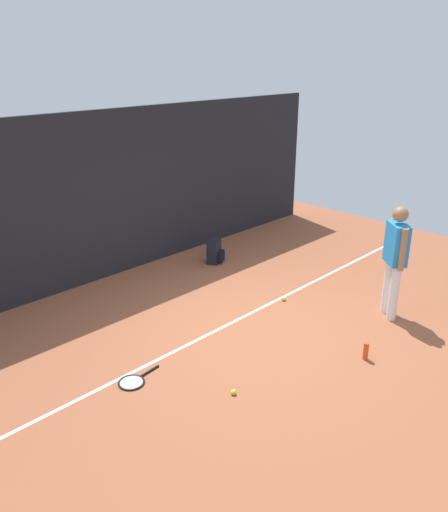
% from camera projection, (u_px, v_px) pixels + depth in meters
% --- Properties ---
extents(ground_plane, '(12.00, 12.00, 0.00)m').
position_uv_depth(ground_plane, '(244.00, 327.00, 7.45)').
color(ground_plane, '#9E5638').
extents(back_fence, '(10.00, 0.10, 2.86)m').
position_uv_depth(back_fence, '(117.00, 194.00, 8.88)').
color(back_fence, black).
rests_on(back_fence, ground).
extents(court_line, '(9.00, 0.05, 0.00)m').
position_uv_depth(court_line, '(233.00, 322.00, 7.59)').
color(court_line, white).
rests_on(court_line, ground).
extents(tennis_player, '(0.43, 0.45, 1.70)m').
position_uv_depth(tennis_player, '(395.00, 256.00, 7.44)').
color(tennis_player, white).
rests_on(tennis_player, ground).
extents(tennis_racket, '(0.63, 0.36, 0.03)m').
position_uv_depth(tennis_racket, '(133.00, 381.00, 6.21)').
color(tennis_racket, black).
rests_on(tennis_racket, ground).
extents(backpack, '(0.36, 0.37, 0.44)m').
position_uv_depth(backpack, '(215.00, 252.00, 9.69)').
color(backpack, black).
rests_on(backpack, ground).
extents(tennis_ball_near_player, '(0.07, 0.07, 0.07)m').
position_uv_depth(tennis_ball_near_player, '(233.00, 392.00, 5.97)').
color(tennis_ball_near_player, '#CCE033').
rests_on(tennis_ball_near_player, ground).
extents(tennis_ball_by_fence, '(0.07, 0.07, 0.07)m').
position_uv_depth(tennis_ball_by_fence, '(284.00, 299.00, 8.24)').
color(tennis_ball_by_fence, '#CCE033').
rests_on(tennis_ball_by_fence, ground).
extents(water_bottle, '(0.07, 0.07, 0.24)m').
position_uv_depth(water_bottle, '(366.00, 351.00, 6.64)').
color(water_bottle, '#D84C26').
rests_on(water_bottle, ground).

